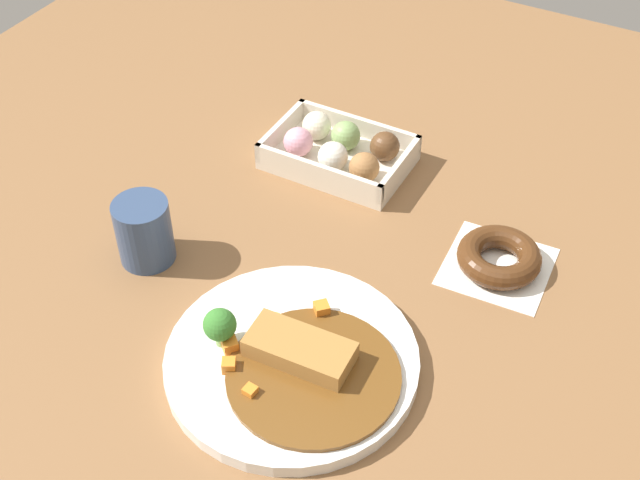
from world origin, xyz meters
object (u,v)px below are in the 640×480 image
donut_box (339,151)px  chocolate_ring_donut (499,258)px  curry_plate (292,360)px  coffee_mug (144,232)px

donut_box → chocolate_ring_donut: (0.28, -0.09, -0.01)m
curry_plate → chocolate_ring_donut: size_ratio=2.10×
donut_box → curry_plate: bearing=-70.4°
coffee_mug → curry_plate: bearing=-15.1°
curry_plate → donut_box: 0.38m
curry_plate → coffee_mug: coffee_mug is taller
chocolate_ring_donut → coffee_mug: size_ratio=1.56×
donut_box → coffee_mug: size_ratio=2.29×
donut_box → chocolate_ring_donut: donut_box is taller
curry_plate → coffee_mug: size_ratio=3.29×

